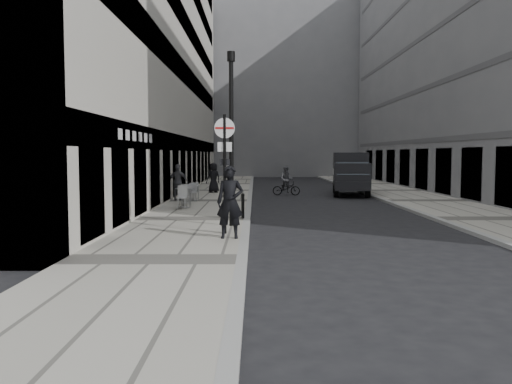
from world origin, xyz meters
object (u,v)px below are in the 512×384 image
panel_van (351,171)px  cyclist (286,184)px  lamppost (231,130)px  sign_post (225,157)px  walking_man (230,202)px

panel_van → cyclist: (-3.87, -0.27, -0.75)m
cyclist → panel_van: bearing=10.8°
lamppost → panel_van: lamppost is taller
sign_post → lamppost: bearing=85.4°
sign_post → lamppost: lamppost is taller
sign_post → panel_van: 17.72m
walking_man → sign_post: (-0.20, 1.04, 1.24)m
sign_post → cyclist: size_ratio=2.01×
walking_man → sign_post: bearing=101.9°
panel_van → lamppost: bearing=-106.3°
lamppost → walking_man: bearing=-88.4°
walking_man → sign_post: size_ratio=0.58×
panel_van → cyclist: size_ratio=3.21×
sign_post → lamppost: 1.83m
walking_man → cyclist: 17.37m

